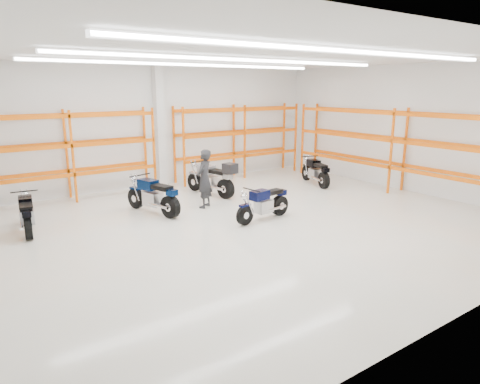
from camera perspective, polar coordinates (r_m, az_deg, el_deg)
ground at (r=11.98m, az=1.57°, el=-4.16°), size 14.00×14.00×0.00m
room_shell at (r=11.43m, az=1.60°, el=11.73°), size 14.02×12.02×4.51m
motorcycle_main at (r=12.22m, az=3.40°, el=-1.58°), size 1.99×0.66×0.98m
motorcycle_back_a at (r=12.42m, az=-26.55°, el=-2.76°), size 0.70×2.02×0.99m
motorcycle_back_b at (r=12.98m, az=-11.35°, el=-0.62°), size 0.91×2.23×1.12m
motorcycle_back_c at (r=14.89m, az=-3.56°, el=1.75°), size 0.89×2.41×1.24m
motorcycle_back_d at (r=16.80m, az=10.11°, el=2.59°), size 0.95×2.07×1.05m
standing_man at (r=13.37m, az=-4.77°, el=1.77°), size 0.80×0.74×1.84m
structural_column at (r=16.50m, az=-10.65°, el=8.55°), size 0.32×0.32×4.50m
pallet_racking_back_left at (r=15.13m, az=-21.84°, el=5.57°), size 5.67×0.87×3.00m
pallet_racking_back_right at (r=17.94m, az=-0.12°, el=7.69°), size 5.67×0.87×3.00m
pallet_racking_side at (r=16.24m, az=20.42°, el=6.29°), size 0.87×9.07×3.00m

